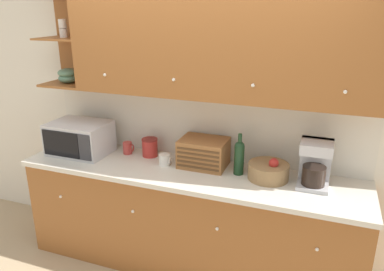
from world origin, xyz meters
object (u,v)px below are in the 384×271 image
object	(u,v)px
microwave	(80,138)
mug	(165,160)
fruit_basket	(269,171)
mug_blue_second	(128,148)
bread_box	(204,153)
coffee_maker	(315,164)
storage_canister	(150,147)
wine_bottle	(239,156)

from	to	relation	value
microwave	mug	size ratio (longest dim) A/B	4.88
microwave	fruit_basket	world-z (taller)	microwave
mug_blue_second	bread_box	world-z (taller)	bread_box
mug	coffee_maker	xyz separation A→B (m)	(1.21, 0.03, 0.13)
storage_canister	wine_bottle	xyz separation A→B (m)	(0.84, -0.09, 0.07)
mug_blue_second	fruit_basket	size ratio (longest dim) A/B	0.35
microwave	coffee_maker	xyz separation A→B (m)	(2.04, 0.05, 0.03)
microwave	mug_blue_second	distance (m)	0.45
mug_blue_second	fruit_basket	distance (m)	1.29
wine_bottle	fruit_basket	world-z (taller)	wine_bottle
mug	bread_box	size ratio (longest dim) A/B	0.28
wine_bottle	coffee_maker	size ratio (longest dim) A/B	0.95
mug_blue_second	bread_box	distance (m)	0.74
mug_blue_second	mug	distance (m)	0.44
wine_bottle	coffee_maker	xyz separation A→B (m)	(0.57, -0.01, 0.03)
storage_canister	bread_box	bearing A→B (deg)	-4.28
microwave	wine_bottle	bearing A→B (deg)	2.44
storage_canister	coffee_maker	distance (m)	1.42
microwave	bread_box	bearing A→B (deg)	5.87
bread_box	wine_bottle	size ratio (longest dim) A/B	1.13
mug_blue_second	fruit_basket	world-z (taller)	fruit_basket
microwave	mug	bearing A→B (deg)	1.33
bread_box	mug	bearing A→B (deg)	-162.57
microwave	mug_blue_second	size ratio (longest dim) A/B	4.82
microwave	bread_box	distance (m)	1.16
storage_canister	mug_blue_second	bearing A→B (deg)	-174.47
coffee_maker	microwave	bearing A→B (deg)	-178.50
wine_bottle	fruit_basket	bearing A→B (deg)	-1.63
microwave	mug_blue_second	world-z (taller)	microwave
storage_canister	mug	distance (m)	0.25
mug_blue_second	wine_bottle	xyz separation A→B (m)	(1.05, -0.07, 0.10)
mug	coffee_maker	bearing A→B (deg)	1.61
storage_canister	wine_bottle	bearing A→B (deg)	-6.46
storage_canister	bread_box	distance (m)	0.53
mug_blue_second	bread_box	xyz separation A→B (m)	(0.74, -0.02, 0.06)
microwave	bread_box	size ratio (longest dim) A/B	1.36
mug_blue_second	wine_bottle	distance (m)	1.06
mug	bread_box	xyz separation A→B (m)	(0.31, 0.10, 0.07)
mug	microwave	bearing A→B (deg)	-178.67
storage_canister	coffee_maker	size ratio (longest dim) A/B	0.45
bread_box	fruit_basket	xyz separation A→B (m)	(0.56, -0.06, -0.05)
bread_box	mug_blue_second	bearing A→B (deg)	178.57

